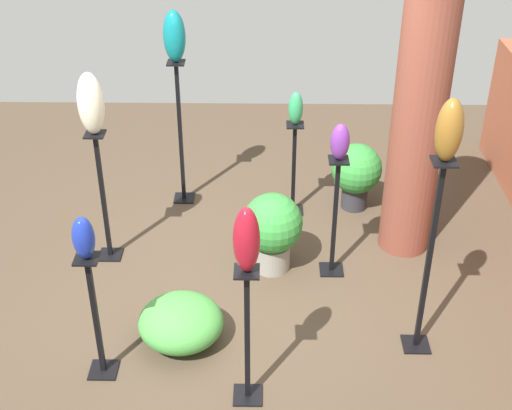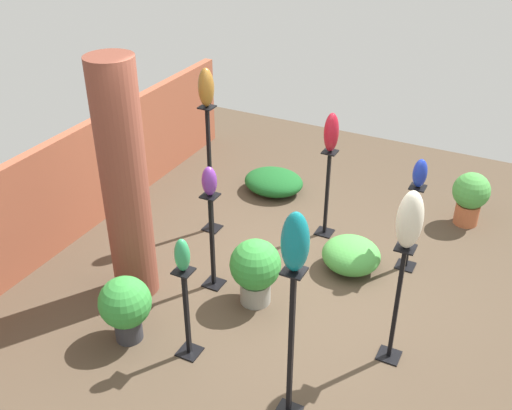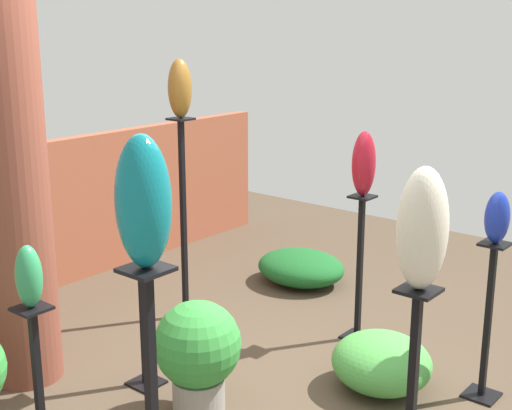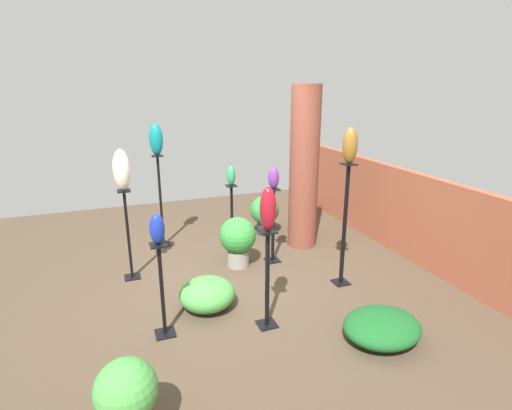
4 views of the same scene
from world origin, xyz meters
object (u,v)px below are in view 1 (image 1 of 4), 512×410
Objects in this scene: pedestal_ivory at (104,203)px; art_vase_cobalt at (84,238)px; pedestal_ruby at (247,343)px; art_vase_teal at (174,36)px; pedestal_jade at (294,173)px; pedestal_bronze at (428,267)px; art_vase_bronze at (449,130)px; art_vase_ivory at (91,104)px; art_vase_ruby at (246,240)px; brick_pillar at (418,120)px; art_vase_jade at (296,108)px; pedestal_violet at (334,222)px; pedestal_cobalt at (97,322)px; pedestal_teal at (181,139)px; potted_plant_mid_left at (356,172)px; potted_plant_mid_right at (272,228)px; art_vase_violet at (340,142)px.

art_vase_cobalt is (1.42, 0.22, 0.61)m from pedestal_ivory.
art_vase_teal reaches higher than pedestal_ruby.
pedestal_jade is 2.72m from art_vase_cobalt.
pedestal_bronze is 1.06m from art_vase_bronze.
art_vase_ivory is 2.08m from art_vase_ruby.
brick_pillar is 1.39m from pedestal_jade.
pedestal_ruby is 2.45m from pedestal_jade.
art_vase_teal is at bearing 172.04° from art_vase_cobalt.
brick_pillar is at bearing 60.79° from pedestal_jade.
art_vase_jade is at bearing -119.21° from brick_pillar.
pedestal_ruby is 1.00× the size of pedestal_violet.
art_vase_teal is (-0.99, 0.56, 0.22)m from art_vase_ivory.
pedestal_cobalt is at bearing -82.50° from art_vase_bronze.
pedestal_bronze is 3.33× the size of art_vase_teal.
art_vase_teal reaches higher than pedestal_teal.
potted_plant_mid_left is at bearing 111.06° from art_vase_ivory.
pedestal_teal reaches higher than pedestal_cobalt.
art_vase_ivory is at bearing -95.93° from potted_plant_mid_right.
pedestal_violet is 1.80m from art_vase_ruby.
pedestal_jade is 1.39× the size of potted_plant_mid_left.
art_vase_cobalt is 3.15m from potted_plant_mid_left.
art_vase_ruby is (1.45, -0.68, 0.81)m from pedestal_violet.
potted_plant_mid_left is 0.94× the size of potted_plant_mid_right.
brick_pillar reaches higher than pedestal_violet.
pedestal_cobalt is at bearing 8.83° from art_vase_ivory.
pedestal_cobalt is 1.07m from pedestal_ruby.
art_vase_violet is (0.42, -0.68, 0.00)m from brick_pillar.
art_vase_cobalt is 0.68× the size of art_vase_ruby.
pedestal_ruby is 1.77m from art_vase_violet.
potted_plant_mid_right is (0.92, -0.21, -0.02)m from pedestal_jade.
art_vase_jade is at bearing -155.26° from pedestal_bronze.
art_vase_teal reaches higher than art_vase_jade.
art_vase_ivory reaches higher than art_vase_ruby.
art_vase_violet is at bearing -148.62° from art_vase_bronze.
art_vase_jade is (0.00, 0.00, 0.67)m from pedestal_jade.
pedestal_jade is at bearing 147.11° from pedestal_cobalt.
pedestal_cobalt is at bearing -7.96° from pedestal_teal.
art_vase_cobalt reaches higher than pedestal_violet.
art_vase_violet is (1.18, 1.39, 0.57)m from pedestal_teal.
brick_pillar is at bearing 175.11° from pedestal_bronze.
art_vase_bronze is 2.00m from potted_plant_mid_right.
pedestal_bronze is 5.01× the size of art_vase_jade.
art_vase_bronze is 2.77m from art_vase_ivory.
pedestal_jade is 2.97× the size of art_vase_jade.
potted_plant_mid_right is at bearing 136.29° from pedestal_cobalt.
art_vase_bronze is at bearing 42.92° from art_vase_teal.
art_vase_jade is at bearing -155.26° from art_vase_bronze.
pedestal_bronze is at bearing 31.38° from art_vase_violet.
art_vase_bronze reaches higher than pedestal_violet.
art_vase_cobalt is 0.72× the size of art_vase_bronze.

